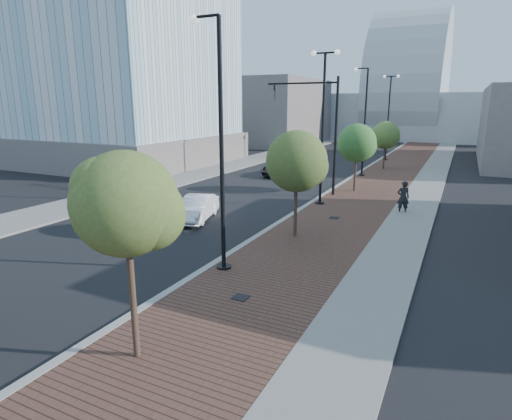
% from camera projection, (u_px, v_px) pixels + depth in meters
% --- Properties ---
extents(sidewalk, '(7.00, 140.00, 0.12)m').
position_uv_depth(sidewalk, '(405.00, 169.00, 41.11)').
color(sidewalk, '#4C2D23').
rests_on(sidewalk, ground).
extents(concrete_strip, '(2.40, 140.00, 0.13)m').
position_uv_depth(concrete_strip, '(435.00, 171.00, 39.95)').
color(concrete_strip, slate).
rests_on(concrete_strip, ground).
extents(curb, '(0.30, 140.00, 0.14)m').
position_uv_depth(curb, '(369.00, 167.00, 42.60)').
color(curb, gray).
rests_on(curb, ground).
extents(west_sidewalk, '(4.00, 140.00, 0.12)m').
position_uv_depth(west_sidewalk, '(254.00, 160.00, 48.14)').
color(west_sidewalk, slate).
rests_on(west_sidewalk, ground).
extents(white_sedan, '(2.47, 4.30, 1.34)m').
position_uv_depth(white_sedan, '(197.00, 208.00, 23.18)').
color(white_sedan, white).
rests_on(white_sedan, ground).
extents(dark_car_mid, '(2.85, 5.25, 1.40)m').
position_uv_depth(dark_car_mid, '(283.00, 168.00, 37.61)').
color(dark_car_mid, black).
rests_on(dark_car_mid, ground).
extents(dark_car_far, '(2.10, 4.34, 1.22)m').
position_uv_depth(dark_car_far, '(363.00, 148.00, 55.93)').
color(dark_car_far, black).
rests_on(dark_car_far, ground).
extents(pedestrian, '(0.83, 0.69, 1.94)m').
position_uv_depth(pedestrian, '(403.00, 197.00, 24.41)').
color(pedestrian, black).
rests_on(pedestrian, ground).
extents(streetlight_1, '(1.44, 0.56, 9.21)m').
position_uv_depth(streetlight_1, '(219.00, 158.00, 15.22)').
color(streetlight_1, black).
rests_on(streetlight_1, ground).
extents(streetlight_2, '(1.72, 0.56, 9.28)m').
position_uv_depth(streetlight_2, '(323.00, 128.00, 25.50)').
color(streetlight_2, black).
rests_on(streetlight_2, ground).
extents(streetlight_3, '(1.44, 0.56, 9.21)m').
position_uv_depth(streetlight_3, '(363.00, 127.00, 36.12)').
color(streetlight_3, black).
rests_on(streetlight_3, ground).
extents(streetlight_4, '(1.72, 0.56, 9.28)m').
position_uv_depth(streetlight_4, '(388.00, 117.00, 46.40)').
color(streetlight_4, black).
rests_on(streetlight_4, ground).
extents(traffic_mast, '(5.09, 0.20, 8.00)m').
position_uv_depth(traffic_mast, '(323.00, 123.00, 28.46)').
color(traffic_mast, black).
rests_on(traffic_mast, ground).
extents(tree_0, '(2.49, 2.46, 5.25)m').
position_uv_depth(tree_0, '(128.00, 205.00, 9.60)').
color(tree_0, '#382619').
rests_on(tree_0, ground).
extents(tree_1, '(2.84, 2.84, 5.10)m').
position_uv_depth(tree_1, '(298.00, 162.00, 19.26)').
color(tree_1, '#382619').
rests_on(tree_1, ground).
extents(tree_2, '(2.72, 2.72, 4.91)m').
position_uv_depth(tree_2, '(358.00, 143.00, 29.74)').
color(tree_2, '#382619').
rests_on(tree_2, ground).
extents(tree_3, '(2.64, 2.64, 4.65)m').
position_uv_depth(tree_3, '(386.00, 135.00, 40.25)').
color(tree_3, '#382619').
rests_on(tree_3, ground).
extents(tower_podium, '(19.00, 19.00, 3.00)m').
position_uv_depth(tower_podium, '(130.00, 149.00, 45.51)').
color(tower_podium, '#69625F').
rests_on(tower_podium, ground).
extents(convention_center, '(50.00, 30.00, 50.00)m').
position_uv_depth(convention_center, '(408.00, 105.00, 81.18)').
color(convention_center, '#9EA5A8').
rests_on(convention_center, ground).
extents(commercial_block_nw, '(14.00, 20.00, 10.00)m').
position_uv_depth(commercial_block_nw, '(270.00, 112.00, 67.33)').
color(commercial_block_nw, '#67605D').
rests_on(commercial_block_nw, ground).
extents(utility_cover_1, '(0.50, 0.50, 0.02)m').
position_uv_depth(utility_cover_1, '(241.00, 297.00, 13.69)').
color(utility_cover_1, black).
rests_on(utility_cover_1, sidewalk).
extents(utility_cover_2, '(0.50, 0.50, 0.02)m').
position_uv_depth(utility_cover_2, '(334.00, 218.00, 23.27)').
color(utility_cover_2, black).
rests_on(utility_cover_2, sidewalk).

